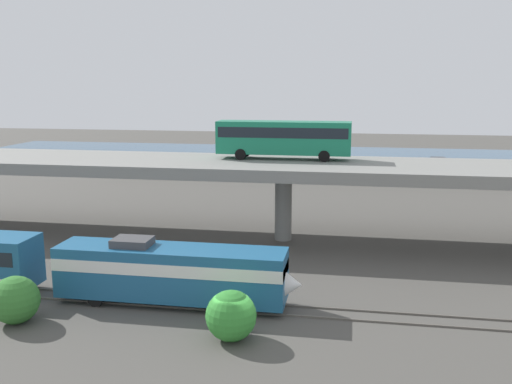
% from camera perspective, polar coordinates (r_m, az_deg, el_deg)
% --- Properties ---
extents(ground_plane, '(260.00, 260.00, 0.00)m').
position_cam_1_polar(ground_plane, '(32.09, -1.86, -14.47)').
color(ground_plane, '#4C4944').
extents(rail_strip_near, '(110.00, 0.12, 0.12)m').
position_cam_1_polar(rail_strip_near, '(34.97, -0.75, -12.13)').
color(rail_strip_near, '#59544C').
rests_on(rail_strip_near, ground_plane).
extents(rail_strip_far, '(110.00, 0.12, 0.12)m').
position_cam_1_polar(rail_strip_far, '(36.32, -0.31, -11.22)').
color(rail_strip_far, '#59544C').
rests_on(rail_strip_far, ground_plane).
extents(train_locomotive, '(15.58, 3.04, 4.18)m').
position_cam_1_polar(train_locomotive, '(35.89, -7.51, -7.96)').
color(train_locomotive, '#1E5984').
rests_on(train_locomotive, ground_plane).
extents(highway_overpass, '(96.00, 10.38, 7.01)m').
position_cam_1_polar(highway_overpass, '(49.27, 2.82, 2.33)').
color(highway_overpass, gray).
rests_on(highway_overpass, ground_plane).
extents(transit_bus_on_overpass, '(12.00, 2.68, 3.40)m').
position_cam_1_polar(transit_bus_on_overpass, '(50.77, 2.84, 5.66)').
color(transit_bus_on_overpass, '#197A56').
rests_on(transit_bus_on_overpass, highway_overpass).
extents(pier_parking_lot, '(61.57, 11.16, 1.48)m').
position_cam_1_polar(pier_parking_lot, '(84.57, 5.73, 2.08)').
color(pier_parking_lot, gray).
rests_on(pier_parking_lot, ground_plane).
extents(parked_car_0, '(4.53, 1.93, 1.50)m').
position_cam_1_polar(parked_car_0, '(87.32, -8.48, 3.30)').
color(parked_car_0, '#B7B7BC').
rests_on(parked_car_0, pier_parking_lot).
extents(parked_car_1, '(4.33, 1.85, 1.50)m').
position_cam_1_polar(parked_car_1, '(83.90, 19.06, 2.50)').
color(parked_car_1, maroon).
rests_on(parked_car_1, pier_parking_lot).
extents(parked_car_2, '(4.61, 1.90, 1.50)m').
position_cam_1_polar(parked_car_2, '(84.26, -2.54, 3.13)').
color(parked_car_2, maroon).
rests_on(parked_car_2, pier_parking_lot).
extents(parked_car_3, '(4.67, 1.83, 1.50)m').
position_cam_1_polar(parked_car_3, '(83.24, 12.74, 2.78)').
color(parked_car_3, maroon).
rests_on(parked_car_3, pier_parking_lot).
extents(parked_car_4, '(4.59, 1.86, 1.50)m').
position_cam_1_polar(parked_car_4, '(87.76, 18.08, 2.92)').
color(parked_car_4, '#0C4C26').
rests_on(parked_car_4, pier_parking_lot).
extents(harbor_water, '(140.00, 36.00, 0.01)m').
position_cam_1_polar(harbor_water, '(107.40, 6.63, 3.56)').
color(harbor_water, '#2D5170').
rests_on(harbor_water, ground_plane).
extents(shrub_left, '(2.81, 2.81, 2.81)m').
position_cam_1_polar(shrub_left, '(36.08, -23.23, -10.02)').
color(shrub_left, '#32742D').
rests_on(shrub_left, ground_plane).
extents(shrub_right, '(2.79, 2.79, 2.79)m').
position_cam_1_polar(shrub_right, '(31.22, -2.55, -12.41)').
color(shrub_right, '#338A33').
rests_on(shrub_right, ground_plane).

